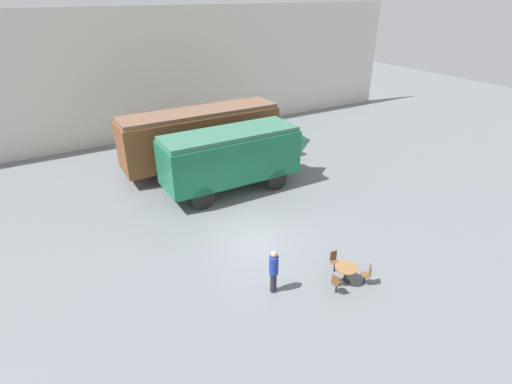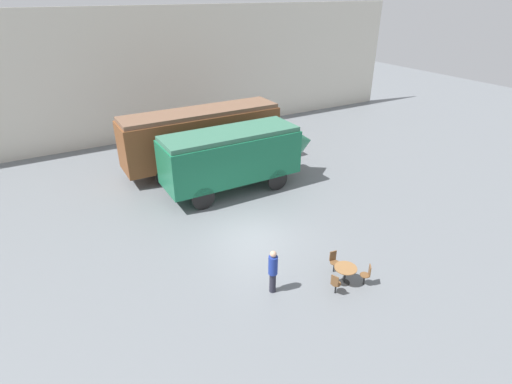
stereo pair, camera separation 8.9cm
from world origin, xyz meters
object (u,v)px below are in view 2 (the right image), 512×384
passenger_coach_wooden (202,135)px  cafe_table_near (345,271)px  visitor_person (273,270)px  cafe_chair_0 (367,274)px  streamlined_locomotive (241,153)px

passenger_coach_wooden → cafe_table_near: 12.93m
cafe_table_near → visitor_person: bearing=160.1°
cafe_chair_0 → visitor_person: visitor_person is taller
cafe_chair_0 → visitor_person: (-3.25, 1.43, 0.47)m
streamlined_locomotive → cafe_chair_0: (0.18, -9.63, -1.53)m
passenger_coach_wooden → visitor_person: 12.16m
streamlined_locomotive → cafe_table_near: streamlined_locomotive is taller
passenger_coach_wooden → streamlined_locomotive: bearing=-78.8°
streamlined_locomotive → cafe_table_near: (-0.46, -9.15, -1.49)m
cafe_table_near → streamlined_locomotive: bearing=87.1°
cafe_table_near → visitor_person: (-2.61, 0.95, 0.42)m
streamlined_locomotive → cafe_table_near: bearing=-92.9°
passenger_coach_wooden → streamlined_locomotive: 3.76m
visitor_person → streamlined_locomotive: bearing=69.5°
cafe_table_near → cafe_chair_0: cafe_chair_0 is taller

